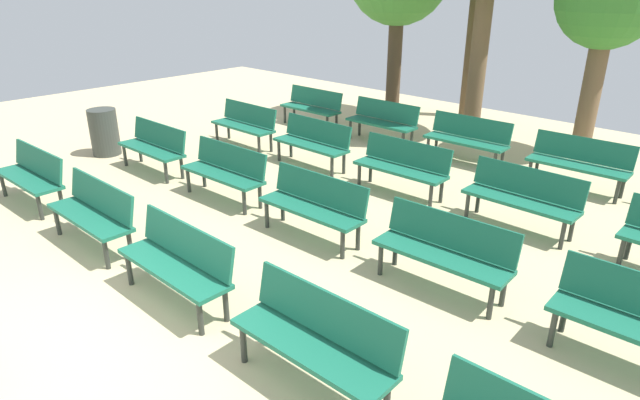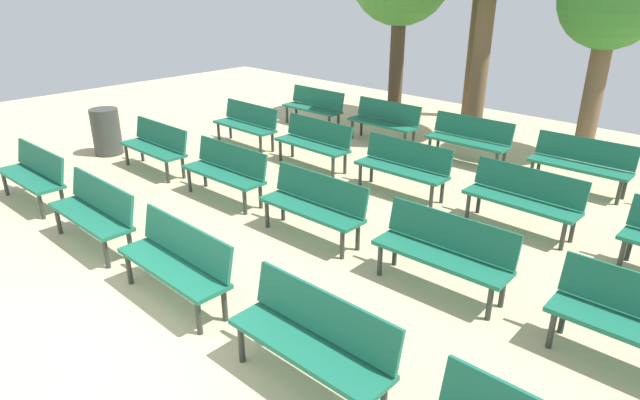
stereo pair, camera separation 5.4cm
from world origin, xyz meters
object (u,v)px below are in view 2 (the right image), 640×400
at_px(bench_r1_c0, 156,144).
at_px(bench_r3_c0, 314,105).
at_px(bench_r1_c1, 226,169).
at_px(tree_0, 611,1).
at_px(bench_r1_c3, 444,249).
at_px(bench_r2_c0, 247,122).
at_px(bench_r2_c2, 403,165).
at_px(bench_r3_c1, 385,120).
at_px(bench_r1_c2, 314,203).
at_px(tree_3, 474,52).
at_px(bench_r2_c3, 523,196).
at_px(bench_r0_c2, 177,259).
at_px(bench_r3_c3, 581,161).
at_px(bench_r0_c1, 94,210).
at_px(trash_bin, 106,132).
at_px(bench_r0_c0, 34,172).
at_px(bench_r0_c3, 313,336).
at_px(bench_r3_c2, 469,137).
at_px(bench_r2_c1, 314,140).

relative_size(bench_r1_c0, bench_r3_c0, 1.00).
height_order(bench_r1_c1, tree_0, tree_0).
bearing_deg(bench_r3_c0, tree_0, 19.77).
distance_m(bench_r1_c3, bench_r2_c0, 6.35).
distance_m(bench_r2_c2, bench_r3_c1, 2.95).
relative_size(bench_r1_c2, tree_3, 0.50).
xyz_separation_m(bench_r1_c2, bench_r2_c3, (1.95, 2.21, 0.00)).
relative_size(bench_r1_c0, bench_r2_c2, 1.00).
height_order(bench_r0_c2, tree_0, tree_0).
xyz_separation_m(bench_r1_c2, bench_r3_c3, (1.98, 4.32, 0.00)).
relative_size(bench_r1_c2, bench_r2_c2, 1.00).
bearing_deg(bench_r0_c1, bench_r1_c2, 47.61).
relative_size(bench_r1_c0, trash_bin, 1.75).
height_order(bench_r0_c0, bench_r1_c1, same).
xyz_separation_m(bench_r0_c2, bench_r2_c0, (-4.04, 4.24, 0.00)).
relative_size(bench_r2_c2, tree_3, 0.50).
height_order(bench_r1_c1, bench_r1_c3, same).
relative_size(bench_r1_c3, tree_0, 0.41).
bearing_deg(bench_r0_c2, bench_r0_c3, 1.29).
relative_size(bench_r1_c2, bench_r1_c3, 1.00).
height_order(bench_r2_c0, bench_r3_c3, same).
bearing_deg(bench_r1_c3, trash_bin, 179.55).
bearing_deg(bench_r1_c2, trash_bin, -179.72).
distance_m(bench_r1_c1, bench_r2_c2, 2.87).
xyz_separation_m(bench_r2_c3, bench_r3_c0, (-6.08, 2.00, 0.00)).
height_order(bench_r1_c0, bench_r1_c3, same).
relative_size(bench_r0_c1, tree_3, 0.50).
bearing_deg(tree_0, bench_r3_c2, -127.30).
xyz_separation_m(bench_r0_c1, bench_r2_c0, (-2.09, 4.27, 0.00)).
relative_size(bench_r1_c3, bench_r3_c0, 1.01).
height_order(bench_r0_c0, tree_0, tree_0).
relative_size(tree_0, tree_3, 1.23).
xyz_separation_m(bench_r1_c1, trash_bin, (-3.64, -0.23, -0.04)).
distance_m(bench_r1_c3, bench_r3_c2, 4.73).
height_order(bench_r1_c3, bench_r3_c3, same).
bearing_deg(bench_r0_c3, bench_r1_c3, 89.87).
distance_m(bench_r0_c1, bench_r3_c2, 6.75).
height_order(bench_r0_c1, bench_r3_c3, same).
relative_size(bench_r2_c1, tree_0, 0.41).
bearing_deg(bench_r1_c1, bench_r2_c1, 90.65).
bearing_deg(bench_r3_c3, bench_r3_c1, 178.72).
xyz_separation_m(bench_r0_c3, bench_r1_c3, (-0.05, 2.16, 0.00)).
bearing_deg(bench_r1_c3, tree_3, 114.98).
xyz_separation_m(bench_r0_c2, bench_r1_c0, (-4.00, 2.09, 0.00)).
xyz_separation_m(bench_r3_c2, tree_3, (-1.86, 3.31, 1.10)).
relative_size(bench_r1_c3, bench_r2_c1, 1.01).
height_order(bench_r2_c1, bench_r3_c3, same).
xyz_separation_m(bench_r2_c2, tree_0, (1.44, 4.09, 2.42)).
bearing_deg(bench_r1_c3, bench_r3_c2, 113.53).
height_order(bench_r2_c2, trash_bin, trash_bin).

